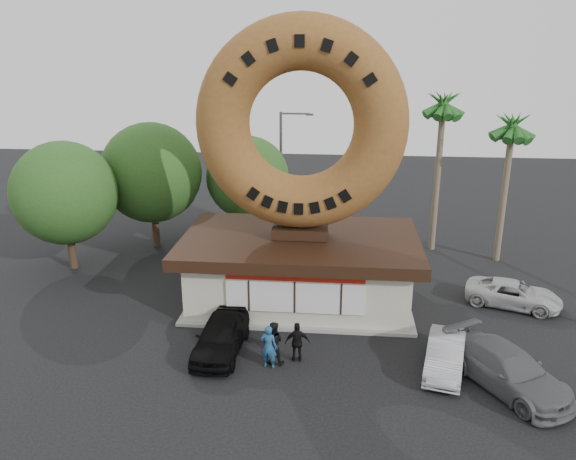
% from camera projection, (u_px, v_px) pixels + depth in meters
% --- Properties ---
extents(ground, '(90.00, 90.00, 0.00)m').
position_uv_depth(ground, '(288.00, 366.00, 21.93)').
color(ground, black).
rests_on(ground, ground).
extents(donut_shop, '(11.20, 7.20, 3.80)m').
position_uv_depth(donut_shop, '(300.00, 267.00, 27.03)').
color(donut_shop, beige).
rests_on(donut_shop, ground).
extents(giant_donut, '(9.49, 2.42, 9.49)m').
position_uv_depth(giant_donut, '(301.00, 125.00, 24.93)').
color(giant_donut, brown).
rests_on(giant_donut, donut_shop).
extents(tree_west, '(6.00, 6.00, 7.65)m').
position_uv_depth(tree_west, '(151.00, 173.00, 33.63)').
color(tree_west, '#473321').
rests_on(tree_west, ground).
extents(tree_mid, '(5.20, 5.20, 6.63)m').
position_uv_depth(tree_mid, '(248.00, 177.00, 35.22)').
color(tree_mid, '#473321').
rests_on(tree_mid, ground).
extents(tree_far, '(5.60, 5.60, 7.14)m').
position_uv_depth(tree_far, '(65.00, 193.00, 30.27)').
color(tree_far, '#473321').
rests_on(tree_far, ground).
extents(palm_near, '(2.60, 2.60, 9.75)m').
position_uv_depth(palm_near, '(443.00, 110.00, 31.85)').
color(palm_near, '#726651').
rests_on(palm_near, ground).
extents(palm_far, '(2.60, 2.60, 8.75)m').
position_uv_depth(palm_far, '(512.00, 131.00, 30.40)').
color(palm_far, '#726651').
rests_on(palm_far, ground).
extents(street_lamp, '(2.11, 0.20, 8.00)m').
position_uv_depth(street_lamp, '(283.00, 168.00, 35.82)').
color(street_lamp, '#59595E').
rests_on(street_lamp, ground).
extents(person_left, '(0.71, 0.54, 1.78)m').
position_uv_depth(person_left, '(269.00, 347.00, 21.57)').
color(person_left, navy).
rests_on(person_left, ground).
extents(person_center, '(0.87, 0.67, 1.78)m').
position_uv_depth(person_center, '(273.00, 343.00, 21.83)').
color(person_center, black).
rests_on(person_center, ground).
extents(person_right, '(1.01, 0.51, 1.66)m').
position_uv_depth(person_right, '(297.00, 342.00, 22.01)').
color(person_right, black).
rests_on(person_right, ground).
extents(car_black, '(1.93, 4.42, 1.48)m').
position_uv_depth(car_black, '(221.00, 336.00, 22.69)').
color(car_black, black).
rests_on(car_black, ground).
extents(car_silver, '(2.19, 4.07, 1.27)m').
position_uv_depth(car_silver, '(445.00, 355.00, 21.48)').
color(car_silver, '#A4A4A9').
rests_on(car_silver, ground).
extents(car_grey, '(4.50, 5.47, 1.49)m').
position_uv_depth(car_grey, '(507.00, 369.00, 20.34)').
color(car_grey, '#5D6063').
rests_on(car_grey, ground).
extents(car_white, '(4.80, 3.37, 1.22)m').
position_uv_depth(car_white, '(513.00, 294.00, 26.81)').
color(car_white, '#BDBDBD').
rests_on(car_white, ground).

